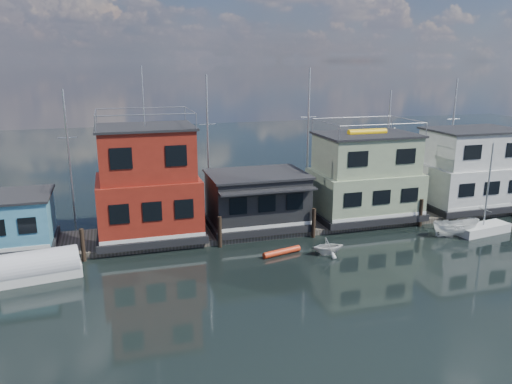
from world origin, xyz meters
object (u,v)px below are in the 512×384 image
object	(u,v)px
houseboat_dark	(257,199)
motorboat	(456,228)
red_kayak	(282,252)
houseboat_red	(148,185)
day_sailer	(483,228)
tarp_runabout	(40,267)
houseboat_green	(365,177)
dinghy_white	(328,246)
houseboat_blue	(3,222)
houseboat_white	(470,170)

from	to	relation	value
houseboat_dark	motorboat	bearing A→B (deg)	-22.01
motorboat	red_kayak	bearing A→B (deg)	101.49
houseboat_red	motorboat	xyz separation A→B (m)	(21.65, -5.54, -3.44)
day_sailer	tarp_runabout	distance (m)	30.96
houseboat_green	houseboat_dark	bearing A→B (deg)	-179.88
day_sailer	dinghy_white	size ratio (longest dim) A/B	3.10
houseboat_blue	houseboat_red	bearing A→B (deg)	0.00
houseboat_white	motorboat	bearing A→B (deg)	-134.05
houseboat_red	houseboat_dark	xyz separation A→B (m)	(8.00, -0.02, -1.69)
houseboat_white	tarp_runabout	xyz separation A→B (m)	(-33.89, -4.87, -2.83)
houseboat_dark	motorboat	xyz separation A→B (m)	(13.65, -5.52, -1.75)
motorboat	dinghy_white	bearing A→B (deg)	105.65
day_sailer	tarp_runabout	size ratio (longest dim) A/B	1.41
houseboat_white	dinghy_white	xyz separation A→B (m)	(-15.88, -6.18, -2.96)
houseboat_white	day_sailer	world-z (taller)	houseboat_white
houseboat_blue	tarp_runabout	bearing A→B (deg)	-61.77
houseboat_red	houseboat_green	bearing A→B (deg)	0.00
houseboat_green	houseboat_white	size ratio (longest dim) A/B	1.00
houseboat_blue	houseboat_white	xyz separation A→B (m)	(36.50, 0.00, 1.33)
houseboat_red	houseboat_white	distance (m)	27.01
dinghy_white	motorboat	bearing A→B (deg)	-83.56
houseboat_blue	motorboat	bearing A→B (deg)	-10.08
red_kayak	houseboat_green	bearing A→B (deg)	16.74
houseboat_green	tarp_runabout	distance (m)	24.54
houseboat_dark	red_kayak	size ratio (longest dim) A/B	2.64
houseboat_dark	red_kayak	bearing A→B (deg)	-88.42
motorboat	houseboat_white	bearing A→B (deg)	-31.90
houseboat_blue	houseboat_white	world-z (taller)	houseboat_white
houseboat_dark	tarp_runabout	size ratio (longest dim) A/B	1.52
houseboat_white	red_kayak	xyz separation A→B (m)	(-18.85, -5.38, -3.33)
red_kayak	motorboat	distance (m)	13.51
red_kayak	dinghy_white	bearing A→B (deg)	-29.58
houseboat_red	houseboat_green	size ratio (longest dim) A/B	1.41
houseboat_red	tarp_runabout	distance (m)	9.09
houseboat_red	dinghy_white	bearing A→B (deg)	-29.06
houseboat_red	houseboat_white	xyz separation A→B (m)	(27.00, 0.00, -0.57)
houseboat_blue	houseboat_white	bearing A→B (deg)	0.00
houseboat_green	red_kayak	xyz separation A→B (m)	(-8.85, -5.38, -3.34)
houseboat_white	tarp_runabout	distance (m)	34.35
houseboat_red	houseboat_white	bearing A→B (deg)	0.00
houseboat_blue	day_sailer	bearing A→B (deg)	-9.45
dinghy_white	red_kayak	bearing A→B (deg)	77.93
houseboat_blue	dinghy_white	bearing A→B (deg)	-16.68
motorboat	dinghy_white	size ratio (longest dim) A/B	1.57
houseboat_green	tarp_runabout	bearing A→B (deg)	-168.49
red_kayak	houseboat_red	bearing A→B (deg)	131.99
houseboat_red	houseboat_green	xyz separation A→B (m)	(17.00, 0.00, -0.55)
houseboat_red	tarp_runabout	world-z (taller)	houseboat_red
houseboat_red	day_sailer	bearing A→B (deg)	-13.07
houseboat_blue	red_kayak	distance (m)	18.56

